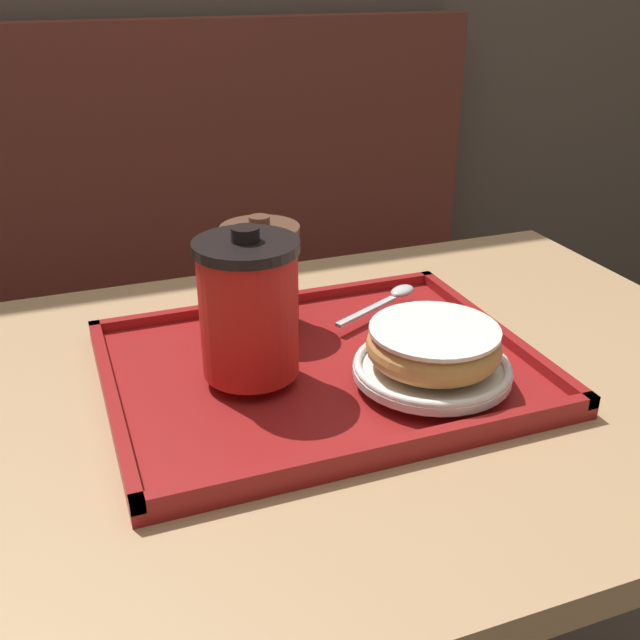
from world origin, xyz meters
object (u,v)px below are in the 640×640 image
object	(u,v)px
spoon	(393,296)
donut_chocolate_glazed	(434,344)
coffee_cup_front	(249,307)
coffee_cup_rear	(261,272)

from	to	relation	value
spoon	donut_chocolate_glazed	bearing A→B (deg)	-130.73
coffee_cup_front	spoon	distance (m)	0.24
coffee_cup_front	coffee_cup_rear	world-z (taller)	coffee_cup_front
coffee_cup_rear	donut_chocolate_glazed	xyz separation A→B (m)	(0.12, -0.18, -0.02)
coffee_cup_rear	spoon	world-z (taller)	coffee_cup_rear
coffee_cup_front	spoon	xyz separation A→B (m)	(0.20, 0.10, -0.06)
coffee_cup_front	donut_chocolate_glazed	world-z (taller)	coffee_cup_front
coffee_cup_rear	spoon	bearing A→B (deg)	-3.98
coffee_cup_rear	spoon	distance (m)	0.16
donut_chocolate_glazed	spoon	size ratio (longest dim) A/B	1.02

